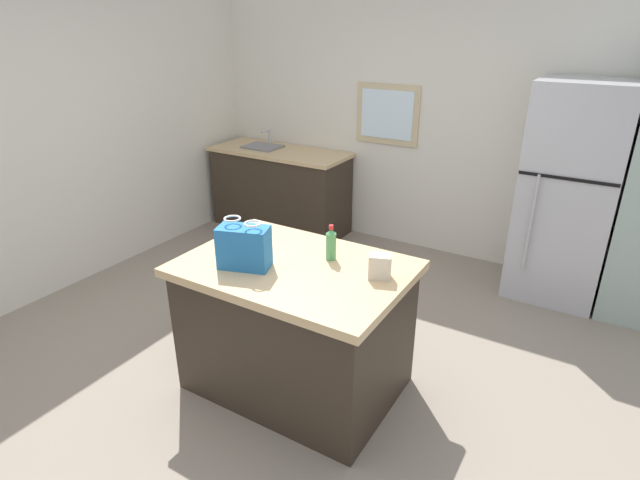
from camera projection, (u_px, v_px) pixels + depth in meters
name	position (u px, v px, depth m)	size (l,w,h in m)	color
ground	(292.00, 370.00, 3.55)	(6.06, 6.06, 0.00)	gray
back_wall	(432.00, 123.00, 5.01)	(5.00, 0.13, 2.61)	silver
left_wall	(39.00, 143.00, 4.22)	(0.10, 5.05, 2.61)	silver
kitchen_island	(296.00, 326.00, 3.25)	(1.37, 0.96, 0.89)	#33281E
refrigerator	(568.00, 195.00, 4.21)	(0.73, 0.68, 1.83)	#B7B7BC
sink_counter	(280.00, 189.00, 5.81)	(1.57, 0.64, 1.11)	#33281E
shopping_bag	(244.00, 247.00, 3.00)	(0.33, 0.24, 0.30)	#236BAD
small_box	(380.00, 267.00, 2.89)	(0.13, 0.09, 0.14)	beige
bottle	(331.00, 244.00, 3.11)	(0.06, 0.06, 0.23)	#4C9956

